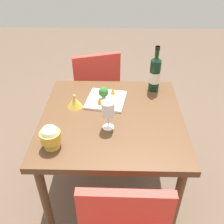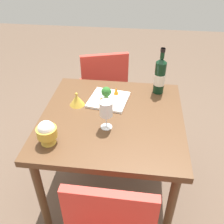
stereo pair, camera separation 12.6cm
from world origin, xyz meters
name	(u,v)px [view 1 (the left image)]	position (x,y,z in m)	size (l,w,h in m)	color
ground_plane	(112,188)	(0.00, 0.00, 0.00)	(8.00, 8.00, 0.00)	brown
dining_table	(112,126)	(0.00, 0.00, 0.64)	(0.89, 0.89, 0.72)	brown
chair_by_wall	(96,85)	(0.72, 0.16, 0.53)	(0.50, 0.50, 0.85)	red
wine_bottle	(155,74)	(0.33, -0.29, 0.85)	(0.08, 0.08, 0.33)	black
wine_glass	(108,110)	(-0.11, 0.02, 0.85)	(0.08, 0.08, 0.18)	white
rice_bowl	(50,136)	(-0.28, 0.32, 0.80)	(0.11, 0.11, 0.14)	gold
rice_bowl_lid	(75,102)	(0.10, 0.25, 0.76)	(0.10, 0.10, 0.09)	gold
serving_plate	(106,100)	(0.17, 0.04, 0.73)	(0.29, 0.29, 0.02)	white
broccoli_floret	(104,92)	(0.17, 0.06, 0.79)	(0.07, 0.07, 0.09)	#729E4C
carrot_garnish_left	(99,100)	(0.10, 0.08, 0.77)	(0.03, 0.03, 0.06)	orange
carrot_garnish_right	(113,91)	(0.23, 0.00, 0.77)	(0.04, 0.04, 0.05)	orange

